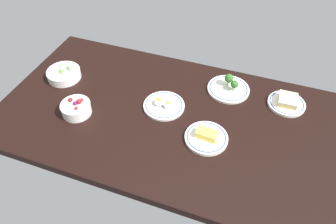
{
  "coord_description": "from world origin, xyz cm",
  "views": [
    {
      "loc": [
        -33.38,
        92.63,
        106.52
      ],
      "look_at": [
        0.0,
        0.0,
        6.0
      ],
      "focal_mm": 33.74,
      "sensor_mm": 36.0,
      "label": 1
    }
  ],
  "objects_px": {
    "plate_sandwich": "(287,102)",
    "plate_cheese": "(206,137)",
    "plate_broccoli": "(229,88)",
    "bowl_peas": "(64,74)",
    "bowl_berries": "(76,108)",
    "plate_eggs": "(164,105)"
  },
  "relations": [
    {
      "from": "plate_cheese",
      "to": "bowl_berries",
      "type": "bearing_deg",
      "value": 4.6
    },
    {
      "from": "plate_broccoli",
      "to": "plate_eggs",
      "type": "height_order",
      "value": "plate_broccoli"
    },
    {
      "from": "plate_cheese",
      "to": "plate_broccoli",
      "type": "bearing_deg",
      "value": -93.71
    },
    {
      "from": "bowl_berries",
      "to": "plate_eggs",
      "type": "bearing_deg",
      "value": -154.52
    },
    {
      "from": "plate_eggs",
      "to": "bowl_peas",
      "type": "distance_m",
      "value": 0.55
    },
    {
      "from": "plate_sandwich",
      "to": "plate_cheese",
      "type": "bearing_deg",
      "value": 47.82
    },
    {
      "from": "bowl_berries",
      "to": "plate_sandwich",
      "type": "height_order",
      "value": "bowl_berries"
    },
    {
      "from": "bowl_peas",
      "to": "plate_sandwich",
      "type": "bearing_deg",
      "value": -170.68
    },
    {
      "from": "bowl_berries",
      "to": "plate_cheese",
      "type": "height_order",
      "value": "bowl_berries"
    },
    {
      "from": "plate_broccoli",
      "to": "plate_sandwich",
      "type": "relative_size",
      "value": 1.19
    },
    {
      "from": "plate_broccoli",
      "to": "bowl_peas",
      "type": "distance_m",
      "value": 0.83
    },
    {
      "from": "plate_cheese",
      "to": "plate_sandwich",
      "type": "relative_size",
      "value": 1.06
    },
    {
      "from": "plate_broccoli",
      "to": "plate_cheese",
      "type": "distance_m",
      "value": 0.34
    },
    {
      "from": "plate_cheese",
      "to": "plate_sandwich",
      "type": "height_order",
      "value": "plate_cheese"
    },
    {
      "from": "plate_broccoli",
      "to": "plate_cheese",
      "type": "relative_size",
      "value": 1.12
    },
    {
      "from": "plate_broccoli",
      "to": "bowl_berries",
      "type": "xyz_separation_m",
      "value": [
        0.61,
        0.39,
        0.02
      ]
    },
    {
      "from": "plate_cheese",
      "to": "bowl_peas",
      "type": "relative_size",
      "value": 1.09
    },
    {
      "from": "plate_broccoli",
      "to": "plate_sandwich",
      "type": "height_order",
      "value": "plate_broccoli"
    },
    {
      "from": "plate_eggs",
      "to": "bowl_peas",
      "type": "relative_size",
      "value": 1.14
    },
    {
      "from": "plate_eggs",
      "to": "bowl_peas",
      "type": "height_order",
      "value": "bowl_peas"
    },
    {
      "from": "plate_cheese",
      "to": "bowl_peas",
      "type": "height_order",
      "value": "bowl_peas"
    },
    {
      "from": "plate_broccoli",
      "to": "plate_cheese",
      "type": "height_order",
      "value": "plate_broccoli"
    }
  ]
}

